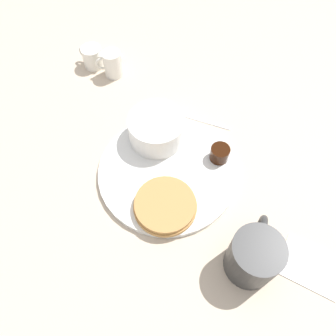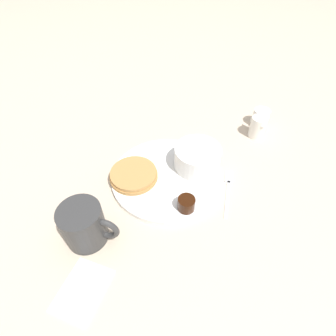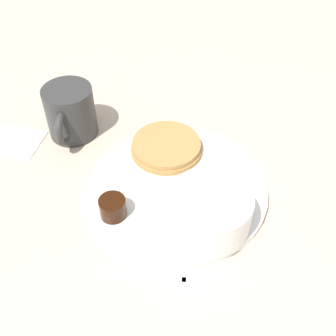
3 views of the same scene
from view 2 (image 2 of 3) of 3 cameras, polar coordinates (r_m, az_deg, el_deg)
name	(u,v)px [view 2 (image 2 of 3)]	position (r m, az deg, el deg)	size (l,w,h in m)	color
ground_plane	(167,178)	(0.65, -0.24, -2.22)	(4.00, 4.00, 0.00)	#C6B299
plate	(167,177)	(0.65, -0.24, -1.86)	(0.27, 0.27, 0.01)	white
pancake_stack	(134,175)	(0.64, -7.49, -1.45)	(0.12, 0.12, 0.02)	#B78447
bowl	(197,157)	(0.65, 6.42, 2.42)	(0.11, 0.11, 0.06)	white
syrup_cup	(186,204)	(0.57, 4.01, -7.77)	(0.04, 0.04, 0.03)	black
butter_ramekin	(207,162)	(0.66, 8.59, 1.20)	(0.04, 0.04, 0.04)	white
coffee_mug	(85,225)	(0.54, -17.67, -11.75)	(0.08, 0.12, 0.09)	#333333
creamer_pitcher_near	(258,127)	(0.80, 18.92, 8.49)	(0.06, 0.05, 0.06)	white
creamer_pitcher_far	(261,117)	(0.85, 19.52, 10.40)	(0.07, 0.05, 0.05)	white
fork	(228,187)	(0.65, 12.99, -4.08)	(0.15, 0.04, 0.00)	silver
napkin	(83,290)	(0.53, -18.12, -23.95)	(0.11, 0.08, 0.00)	white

